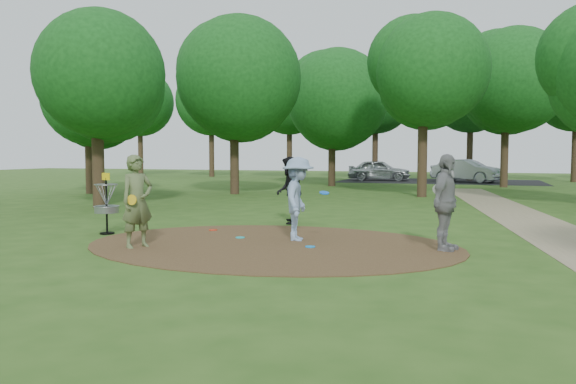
% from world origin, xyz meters
% --- Properties ---
extents(ground, '(100.00, 100.00, 0.00)m').
position_xyz_m(ground, '(0.00, 0.00, 0.00)').
color(ground, '#2D5119').
rests_on(ground, ground).
extents(dirt_clearing, '(8.40, 8.40, 0.02)m').
position_xyz_m(dirt_clearing, '(0.00, 0.00, 0.01)').
color(dirt_clearing, '#47301C').
rests_on(dirt_clearing, ground).
extents(parking_lot, '(14.00, 8.00, 0.01)m').
position_xyz_m(parking_lot, '(2.00, 30.00, 0.00)').
color(parking_lot, black).
rests_on(parking_lot, ground).
extents(player_observer_with_disc, '(0.76, 0.87, 2.00)m').
position_xyz_m(player_observer_with_disc, '(-2.60, -1.24, 1.00)').
color(player_observer_with_disc, '#59693D').
rests_on(player_observer_with_disc, ground).
extents(player_throwing_with_disc, '(1.25, 1.36, 1.95)m').
position_xyz_m(player_throwing_with_disc, '(0.39, 0.77, 0.97)').
color(player_throwing_with_disc, '#87A2C9').
rests_on(player_throwing_with_disc, ground).
extents(player_walking_with_disc, '(0.95, 1.09, 1.93)m').
position_xyz_m(player_walking_with_disc, '(-0.79, 3.68, 0.96)').
color(player_walking_with_disc, black).
rests_on(player_walking_with_disc, ground).
extents(player_waiting_with_disc, '(0.79, 1.27, 2.02)m').
position_xyz_m(player_waiting_with_disc, '(3.69, 0.42, 1.01)').
color(player_waiting_with_disc, gray).
rests_on(player_waiting_with_disc, ground).
extents(disc_ground_cyan, '(0.22, 0.22, 0.02)m').
position_xyz_m(disc_ground_cyan, '(-1.02, 0.64, 0.03)').
color(disc_ground_cyan, '#19C3CD').
rests_on(disc_ground_cyan, dirt_clearing).
extents(disc_ground_blue, '(0.22, 0.22, 0.02)m').
position_xyz_m(disc_ground_blue, '(0.93, -0.10, 0.03)').
color(disc_ground_blue, '#0E8DEE').
rests_on(disc_ground_blue, dirt_clearing).
extents(disc_ground_red, '(0.22, 0.22, 0.02)m').
position_xyz_m(disc_ground_red, '(-2.21, 1.64, 0.03)').
color(disc_ground_red, red).
rests_on(disc_ground_red, dirt_clearing).
extents(car_left, '(4.60, 2.08, 1.53)m').
position_xyz_m(car_left, '(-2.30, 29.64, 0.77)').
color(car_left, '#ADB2B5').
rests_on(car_left, ground).
extents(car_right, '(5.07, 3.66, 1.59)m').
position_xyz_m(car_right, '(3.85, 29.44, 0.79)').
color(car_right, '#ACAEB4').
rests_on(car_right, ground).
extents(disc_golf_basket, '(0.63, 0.63, 1.54)m').
position_xyz_m(disc_golf_basket, '(-4.50, 0.30, 0.87)').
color(disc_golf_basket, black).
rests_on(disc_golf_basket, ground).
extents(tree_ring, '(36.88, 45.64, 9.12)m').
position_xyz_m(tree_ring, '(0.91, 10.35, 5.15)').
color(tree_ring, '#332316').
rests_on(tree_ring, ground).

